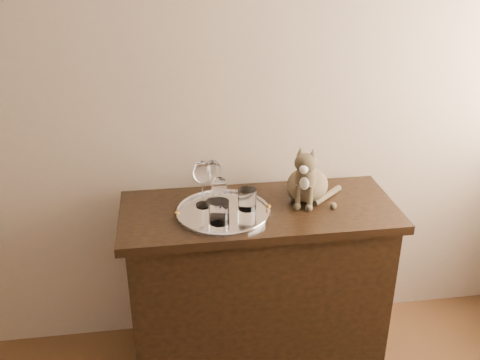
{
  "coord_description": "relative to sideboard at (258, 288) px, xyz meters",
  "views": [
    {
      "loc": [
        0.22,
        -0.07,
        1.94
      ],
      "look_at": [
        0.52,
        1.95,
        0.98
      ],
      "focal_mm": 40.0,
      "sensor_mm": 36.0,
      "label": 1
    }
  ],
  "objects": [
    {
      "name": "sideboard",
      "position": [
        0.0,
        0.0,
        0.0
      ],
      "size": [
        1.2,
        0.5,
        0.85
      ],
      "primitive_type": null,
      "color": "black",
      "rests_on": "ground"
    },
    {
      "name": "wine_glass_b",
      "position": [
        -0.19,
        0.07,
        0.53
      ],
      "size": [
        0.07,
        0.07,
        0.2
      ],
      "primitive_type": null,
      "color": "white",
      "rests_on": "tray"
    },
    {
      "name": "tray",
      "position": [
        -0.16,
        -0.03,
        0.43
      ],
      "size": [
        0.4,
        0.4,
        0.01
      ],
      "primitive_type": "cylinder",
      "color": "silver",
      "rests_on": "sideboard"
    },
    {
      "name": "tumbler_b",
      "position": [
        -0.19,
        -0.11,
        0.48
      ],
      "size": [
        0.08,
        0.08,
        0.1
      ],
      "primitive_type": "cylinder",
      "color": "white",
      "rests_on": "tray"
    },
    {
      "name": "wine_glass_a",
      "position": [
        -0.24,
        0.04,
        0.54
      ],
      "size": [
        0.08,
        0.08,
        0.21
      ],
      "primitive_type": null,
      "color": "silver",
      "rests_on": "tray"
    },
    {
      "name": "cat",
      "position": [
        0.23,
        0.06,
        0.56
      ],
      "size": [
        0.36,
        0.35,
        0.28
      ],
      "primitive_type": null,
      "rotation": [
        0.0,
        0.0,
        -0.41
      ],
      "color": "#4A392C",
      "rests_on": "sideboard"
    },
    {
      "name": "wall_back",
      "position": [
        -0.6,
        0.31,
        0.93
      ],
      "size": [
        4.0,
        0.1,
        2.7
      ],
      "primitive_type": "cube",
      "color": "tan",
      "rests_on": "ground"
    },
    {
      "name": "wine_glass_d",
      "position": [
        -0.18,
        -0.04,
        0.52
      ],
      "size": [
        0.06,
        0.06,
        0.17
      ],
      "primitive_type": null,
      "color": "white",
      "rests_on": "tray"
    },
    {
      "name": "tumbler_c",
      "position": [
        -0.05,
        -0.01,
        0.48
      ],
      "size": [
        0.08,
        0.08,
        0.09
      ],
      "primitive_type": "cylinder",
      "color": "silver",
      "rests_on": "tray"
    }
  ]
}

